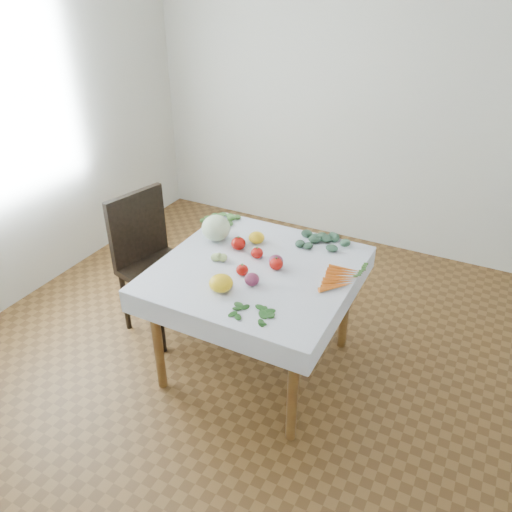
{
  "coord_description": "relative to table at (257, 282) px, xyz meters",
  "views": [
    {
      "loc": [
        1.13,
        -2.22,
        2.31
      ],
      "look_at": [
        -0.01,
        0.02,
        0.82
      ],
      "focal_mm": 35.0,
      "sensor_mm": 36.0,
      "label": 1
    }
  ],
  "objects": [
    {
      "name": "ground",
      "position": [
        0.0,
        0.0,
        -0.65
      ],
      "size": [
        4.0,
        4.0,
        0.0
      ],
      "primitive_type": "plane",
      "color": "brown"
    },
    {
      "name": "cabbage",
      "position": [
        -0.39,
        0.19,
        0.19
      ],
      "size": [
        0.22,
        0.22,
        0.17
      ],
      "primitive_type": "ellipsoid",
      "rotation": [
        0.0,
        0.0,
        0.21
      ],
      "color": "silver",
      "rests_on": "tablecloth"
    },
    {
      "name": "onion_b",
      "position": [
        0.06,
        -0.18,
        0.14
      ],
      "size": [
        0.09,
        0.09,
        0.07
      ],
      "primitive_type": "ellipsoid",
      "rotation": [
        0.0,
        0.0,
        -0.1
      ],
      "color": "#5D1A3D",
      "rests_on": "tablecloth"
    },
    {
      "name": "basil_bunch",
      "position": [
        0.18,
        -0.42,
        0.11
      ],
      "size": [
        0.26,
        0.18,
        0.01
      ],
      "color": "#1F551A",
      "rests_on": "tablecloth"
    },
    {
      "name": "heirloom_front",
      "position": [
        -0.06,
        -0.3,
        0.15
      ],
      "size": [
        0.16,
        0.16,
        0.09
      ],
      "primitive_type": "ellipsoid",
      "rotation": [
        0.0,
        0.0,
        0.27
      ],
      "color": "yellow",
      "rests_on": "tablecloth"
    },
    {
      "name": "dill_bunch",
      "position": [
        -0.48,
        0.41,
        0.12
      ],
      "size": [
        0.24,
        0.23,
        0.03
      ],
      "color": "#57883E",
      "rests_on": "tablecloth"
    },
    {
      "name": "tomato_c",
      "position": [
        -0.04,
        -0.11,
        0.13
      ],
      "size": [
        0.09,
        0.09,
        0.06
      ],
      "primitive_type": "ellipsoid",
      "rotation": [
        0.0,
        0.0,
        -0.42
      ],
      "color": "#AF110B",
      "rests_on": "tablecloth"
    },
    {
      "name": "tomatillo_cluster",
      "position": [
        -0.25,
        -0.08,
        0.13
      ],
      "size": [
        0.09,
        0.12,
        0.05
      ],
      "color": "#A7BE6E",
      "rests_on": "tablecloth"
    },
    {
      "name": "tomato_d",
      "position": [
        0.11,
        0.04,
        0.14
      ],
      "size": [
        0.08,
        0.08,
        0.07
      ],
      "primitive_type": "ellipsoid",
      "rotation": [
        0.0,
        0.0,
        -0.02
      ],
      "color": "#AF110B",
      "rests_on": "tablecloth"
    },
    {
      "name": "table",
      "position": [
        0.0,
        0.0,
        0.0
      ],
      "size": [
        1.0,
        1.0,
        0.75
      ],
      "color": "brown",
      "rests_on": "ground"
    },
    {
      "name": "heirloom_back",
      "position": [
        -0.14,
        0.27,
        0.14
      ],
      "size": [
        0.13,
        0.13,
        0.07
      ],
      "primitive_type": "ellipsoid",
      "rotation": [
        0.0,
        0.0,
        0.32
      ],
      "color": "yellow",
      "rests_on": "tablecloth"
    },
    {
      "name": "tomato_b",
      "position": [
        -0.05,
        0.1,
        0.14
      ],
      "size": [
        0.09,
        0.09,
        0.07
      ],
      "primitive_type": "ellipsoid",
      "rotation": [
        0.0,
        0.0,
        -0.16
      ],
      "color": "#AF110B",
      "rests_on": "tablecloth"
    },
    {
      "name": "kale_bunch",
      "position": [
        0.25,
        0.42,
        0.12
      ],
      "size": [
        0.28,
        0.26,
        0.04
      ],
      "color": "#345543",
      "rests_on": "tablecloth"
    },
    {
      "name": "chair",
      "position": [
        -0.86,
        0.08,
        -0.08
      ],
      "size": [
        0.54,
        0.54,
        1.0
      ],
      "color": "black",
      "rests_on": "ground"
    },
    {
      "name": "back_wall",
      "position": [
        0.0,
        2.0,
        0.7
      ],
      "size": [
        4.0,
        0.04,
        2.7
      ],
      "primitive_type": "cube",
      "color": "silver",
      "rests_on": "ground"
    },
    {
      "name": "tablecloth",
      "position": [
        0.0,
        0.0,
        0.1
      ],
      "size": [
        1.12,
        1.12,
        0.01
      ],
      "primitive_type": "cube",
      "color": "white",
      "rests_on": "table"
    },
    {
      "name": "tomato_a",
      "position": [
        -0.2,
        0.14,
        0.14
      ],
      "size": [
        0.11,
        0.11,
        0.08
      ],
      "primitive_type": "ellipsoid",
      "rotation": [
        0.0,
        0.0,
        0.16
      ],
      "color": "#AF110B",
      "rests_on": "tablecloth"
    },
    {
      "name": "carrot_bunch",
      "position": [
        0.48,
        0.09,
        0.12
      ],
      "size": [
        0.19,
        0.32,
        0.03
      ],
      "color": "orange",
      "rests_on": "tablecloth"
    },
    {
      "name": "onion_a",
      "position": [
        0.1,
        0.06,
        0.14
      ],
      "size": [
        0.11,
        0.11,
        0.07
      ],
      "primitive_type": "ellipsoid",
      "rotation": [
        0.0,
        0.0,
        0.43
      ],
      "color": "#5D1A3D",
      "rests_on": "tablecloth"
    }
  ]
}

